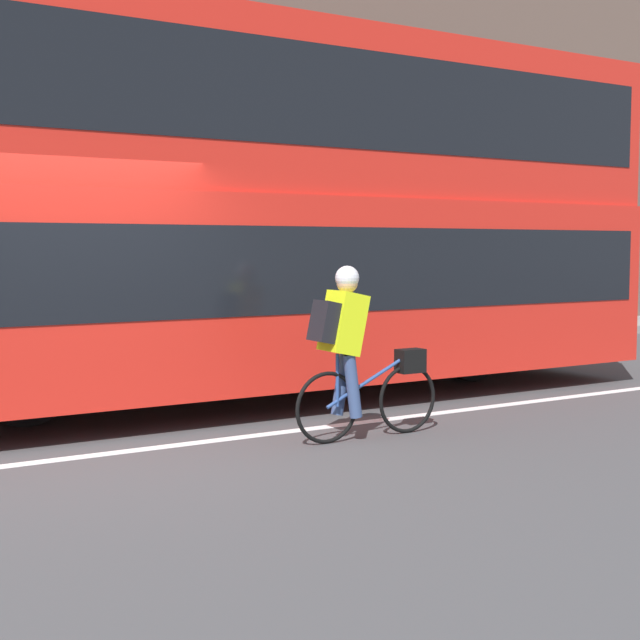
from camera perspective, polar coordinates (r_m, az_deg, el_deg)
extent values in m
plane|color=#424244|center=(7.82, -14.92, -8.23)|extent=(80.00, 80.00, 0.00)
cube|color=silver|center=(7.70, -14.63, -8.41)|extent=(50.00, 0.14, 0.01)
cylinder|color=black|center=(11.75, 9.46, -1.48)|extent=(0.96, 0.30, 0.96)
cylinder|color=black|center=(9.15, -18.42, -3.39)|extent=(0.96, 0.30, 0.96)
cube|color=red|center=(10.08, -2.72, 2.05)|extent=(9.09, 2.53, 1.96)
cube|color=black|center=(10.07, -2.72, 3.39)|extent=(8.73, 2.55, 0.86)
cube|color=red|center=(10.17, -2.76, 12.63)|extent=(9.09, 2.43, 1.78)
cube|color=black|center=(10.18, -2.76, 13.13)|extent=(8.73, 2.45, 1.00)
torus|color=black|center=(8.35, 5.62, -5.04)|extent=(0.64, 0.04, 0.64)
torus|color=black|center=(7.86, 0.46, -5.63)|extent=(0.64, 0.04, 0.64)
cylinder|color=#2D4C8C|center=(8.06, 3.13, -3.90)|extent=(0.89, 0.03, 0.44)
cylinder|color=#2D4C8C|center=(7.88, 1.12, -3.87)|extent=(0.03, 0.03, 0.47)
cube|color=black|center=(8.31, 5.80, -2.62)|extent=(0.26, 0.16, 0.22)
cube|color=#D8EA19|center=(7.85, 1.50, -0.19)|extent=(0.37, 0.32, 0.58)
cube|color=black|center=(7.74, 0.26, -0.11)|extent=(0.21, 0.26, 0.38)
cylinder|color=#384C7A|center=(8.01, 1.38, -4.08)|extent=(0.21, 0.11, 0.58)
cylinder|color=#384C7A|center=(7.86, 2.09, -4.25)|extent=(0.19, 0.11, 0.58)
sphere|color=tan|center=(7.85, 1.75, 2.41)|extent=(0.19, 0.19, 0.19)
sphere|color=silver|center=(7.85, 1.75, 2.72)|extent=(0.21, 0.21, 0.21)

